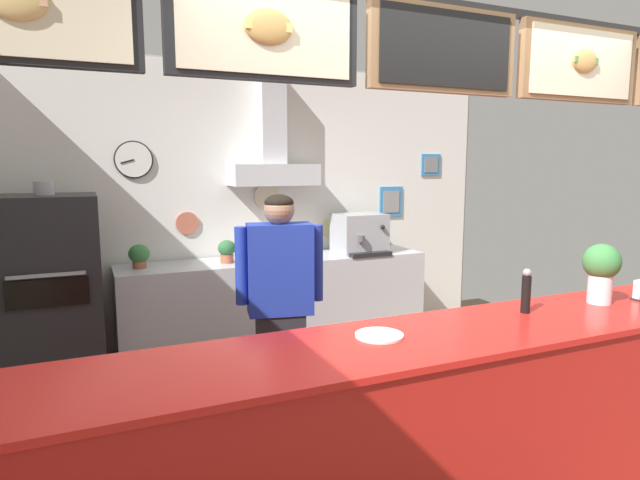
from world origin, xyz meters
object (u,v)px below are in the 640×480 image
object	(u,v)px
shop_worker	(280,307)
potted_sage	(139,255)
condiment_plate	(379,335)
espresso_machine	(360,234)
pepper_grinder	(526,291)
basil_vase	(601,270)
pizza_oven	(52,299)
potted_thyme	(300,243)
potted_oregano	(227,250)

from	to	relation	value
shop_worker	potted_sage	size ratio (longest dim) A/B	8.01
potted_sage	condiment_plate	bearing A→B (deg)	-73.97
espresso_machine	pepper_grinder	distance (m)	2.65
espresso_machine	pepper_grinder	bearing A→B (deg)	-99.07
basil_vase	condiment_plate	size ratio (longest dim) A/B	1.53
pizza_oven	potted_thyme	world-z (taller)	pizza_oven
potted_sage	condiment_plate	size ratio (longest dim) A/B	0.93
potted_thyme	potted_sage	size ratio (longest dim) A/B	1.08
espresso_machine	condiment_plate	world-z (taller)	espresso_machine
shop_worker	condiment_plate	world-z (taller)	shop_worker
condiment_plate	shop_worker	bearing A→B (deg)	91.26
pizza_oven	potted_thyme	size ratio (longest dim) A/B	7.72
potted_oregano	basil_vase	distance (m)	3.00
espresso_machine	pepper_grinder	size ratio (longest dim) A/B	2.03
basil_vase	pepper_grinder	distance (m)	0.52
pizza_oven	shop_worker	xyz separation A→B (m)	(1.42, -1.19, 0.08)
espresso_machine	potted_sage	xyz separation A→B (m)	(-2.08, 0.06, -0.08)
potted_oregano	potted_thyme	xyz separation A→B (m)	(0.73, 0.06, 0.02)
espresso_machine	shop_worker	bearing A→B (deg)	-133.73
potted_oregano	condiment_plate	xyz separation A→B (m)	(0.04, -2.63, 0.01)
shop_worker	basil_vase	size ratio (longest dim) A/B	4.87
pizza_oven	potted_thyme	distance (m)	2.17
potted_thyme	pepper_grinder	world-z (taller)	pepper_grinder
shop_worker	potted_oregano	distance (m)	1.40
potted_oregano	potted_thyme	bearing A→B (deg)	4.34
shop_worker	potted_thyme	xyz separation A→B (m)	(0.72, 1.44, 0.19)
pizza_oven	condiment_plate	distance (m)	2.85
potted_sage	espresso_machine	bearing A→B (deg)	-1.64
pizza_oven	potted_oregano	xyz separation A→B (m)	(1.41, 0.20, 0.25)
potted_oregano	potted_sage	bearing A→B (deg)	174.66
pizza_oven	potted_thyme	bearing A→B (deg)	6.70
espresso_machine	pizza_oven	bearing A→B (deg)	-175.74
pizza_oven	potted_oregano	size ratio (longest dim) A/B	8.20
espresso_machine	basil_vase	distance (m)	2.64
espresso_machine	basil_vase	world-z (taller)	basil_vase
espresso_machine	potted_oregano	bearing A→B (deg)	-179.60
pizza_oven	condiment_plate	size ratio (longest dim) A/B	7.74
potted_thyme	potted_sage	world-z (taller)	potted_thyme
potted_sage	pepper_grinder	size ratio (longest dim) A/B	0.87
pizza_oven	pepper_grinder	size ratio (longest dim) A/B	7.23
potted_thyme	pepper_grinder	bearing A→B (deg)	-85.77
potted_sage	pizza_oven	bearing A→B (deg)	-158.38
basil_vase	condiment_plate	world-z (taller)	basil_vase
pepper_grinder	potted_oregano	bearing A→B (deg)	109.60
shop_worker	condiment_plate	bearing A→B (deg)	102.98
potted_sage	basil_vase	bearing A→B (deg)	-50.91
shop_worker	potted_oregano	bearing A→B (deg)	-77.89
potted_sage	condiment_plate	world-z (taller)	potted_sage
shop_worker	potted_sage	bearing A→B (deg)	-51.03
basil_vase	pepper_grinder	xyz separation A→B (m)	(-0.52, 0.02, -0.07)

